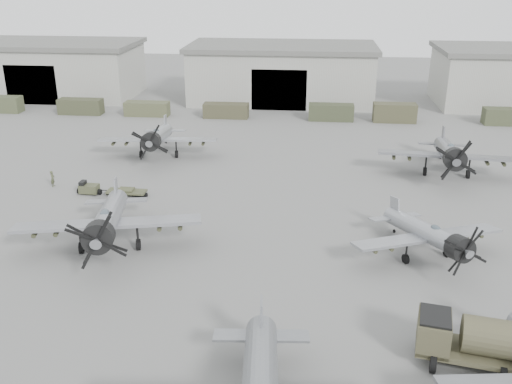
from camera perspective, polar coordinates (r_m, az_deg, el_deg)
ground at (r=34.86m, az=-3.62°, el=-13.57°), size 220.00×220.00×0.00m
hangar_left at (r=100.94m, az=-19.96°, el=11.54°), size 29.00×14.80×8.70m
hangar_center at (r=91.48m, az=2.59°, el=11.85°), size 29.00×14.80×8.70m
support_truck_0 at (r=92.04m, az=-23.94°, el=8.03°), size 5.25×2.20×2.30m
support_truck_1 at (r=86.93m, az=-17.12°, el=8.18°), size 6.28×2.20×2.18m
support_truck_2 at (r=83.69m, az=-10.84°, el=8.18°), size 6.28×2.20×1.98m
support_truck_3 at (r=81.23m, az=-3.02°, el=8.14°), size 6.30×2.20×2.01m
support_truck_4 at (r=80.34m, az=7.52°, el=7.92°), size 6.19×2.20×2.25m
support_truck_5 at (r=81.05m, az=13.69°, el=7.71°), size 5.80×2.20×2.55m
support_truck_6 at (r=84.37m, az=23.62°, el=6.93°), size 5.63×2.20×2.21m
aircraft_mid_1 at (r=43.53m, az=-14.67°, el=-2.83°), size 14.05×12.65×5.58m
aircraft_mid_2 at (r=42.95m, az=17.02°, el=-4.12°), size 11.26×10.19×4.57m
aircraft_far_0 at (r=64.23m, az=-9.82°, el=5.43°), size 13.22×11.89×5.26m
aircraft_far_1 at (r=60.48m, az=18.75°, el=3.70°), size 14.08×12.67×5.60m
fuel_tanker at (r=33.48m, az=22.22°, el=-13.58°), size 7.88×3.84×2.91m
tug_trailer at (r=55.39m, az=-15.03°, el=0.21°), size 6.39×1.48×1.28m
ground_crew at (r=58.80m, az=-19.67°, el=1.26°), size 0.44×0.61×1.59m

